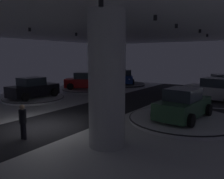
# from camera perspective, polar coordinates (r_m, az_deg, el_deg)

# --- Properties ---
(ground) EXTENTS (24.00, 44.00, 0.06)m
(ground) POSITION_cam_1_polar(r_m,az_deg,el_deg) (12.87, -17.00, -8.97)
(ground) COLOR silver
(ceiling_with_spotlights) EXTENTS (24.00, 44.00, 0.39)m
(ceiling_with_spotlights) POSITION_cam_1_polar(r_m,az_deg,el_deg) (12.45, -18.13, 16.37)
(ceiling_with_spotlights) COLOR silver
(column_right) EXTENTS (1.50, 1.50, 5.50)m
(column_right) POSITION_cam_1_polar(r_m,az_deg,el_deg) (9.31, -1.31, 2.34)
(column_right) COLOR #ADADB2
(column_right) RESTS_ON ground
(display_platform_mid_right) EXTENTS (6.09, 6.09, 0.23)m
(display_platform_mid_right) POSITION_cam_1_polar(r_m,az_deg,el_deg) (13.81, 17.10, -7.11)
(display_platform_mid_right) COLOR silver
(display_platform_mid_right) RESTS_ON ground
(display_car_mid_right) EXTENTS (2.46, 4.34, 1.71)m
(display_car_mid_right) POSITION_cam_1_polar(r_m,az_deg,el_deg) (13.58, 17.20, -3.62)
(display_car_mid_right) COLOR #2D5638
(display_car_mid_right) RESTS_ON display_platform_mid_right
(display_platform_deep_left) EXTENTS (5.19, 5.19, 0.25)m
(display_platform_deep_left) POSITION_cam_1_polar(r_m,az_deg,el_deg) (29.50, 3.16, 1.33)
(display_platform_deep_left) COLOR #333338
(display_platform_deep_left) RESTS_ON ground
(display_car_deep_left) EXTENTS (3.80, 4.50, 1.71)m
(display_car_deep_left) POSITION_cam_1_polar(r_m,az_deg,el_deg) (29.43, 3.18, 3.03)
(display_car_deep_left) COLOR navy
(display_car_deep_left) RESTS_ON display_platform_deep_left
(display_platform_far_left) EXTENTS (4.92, 4.92, 0.30)m
(display_platform_far_left) POSITION_cam_1_polar(r_m,az_deg,el_deg) (24.53, -6.53, -0.07)
(display_platform_far_left) COLOR #B7B7BC
(display_platform_far_left) RESTS_ON ground
(display_car_far_left) EXTENTS (4.51, 3.76, 1.71)m
(display_car_far_left) POSITION_cam_1_polar(r_m,az_deg,el_deg) (24.42, -6.63, 2.01)
(display_car_far_left) COLOR red
(display_car_far_left) RESTS_ON display_platform_far_left
(display_platform_deep_right) EXTENTS (5.31, 5.31, 0.23)m
(display_platform_deep_right) POSITION_cam_1_polar(r_m,az_deg,el_deg) (25.22, 25.25, -0.67)
(display_platform_deep_right) COLOR silver
(display_platform_deep_right) RESTS_ON ground
(display_car_deep_right) EXTENTS (3.61, 4.55, 1.71)m
(display_car_deep_right) POSITION_cam_1_polar(r_m,az_deg,el_deg) (25.08, 25.39, 1.27)
(display_car_deep_right) COLOR #B77519
(display_car_deep_right) RESTS_ON display_platform_deep_right
(display_platform_mid_left) EXTENTS (5.03, 5.03, 0.23)m
(display_platform_mid_left) POSITION_cam_1_polar(r_m,az_deg,el_deg) (20.71, -18.81, -2.12)
(display_platform_mid_left) COLOR silver
(display_platform_mid_left) RESTS_ON ground
(display_car_mid_left) EXTENTS (2.30, 4.28, 1.71)m
(display_car_mid_left) POSITION_cam_1_polar(r_m,az_deg,el_deg) (20.56, -19.00, 0.24)
(display_car_mid_left) COLOR black
(display_car_mid_left) RESTS_ON display_platform_mid_left
(display_platform_far_right) EXTENTS (5.72, 5.72, 0.35)m
(display_platform_far_right) POSITION_cam_1_polar(r_m,az_deg,el_deg) (19.41, 23.77, -2.87)
(display_platform_far_right) COLOR #333338
(display_platform_far_right) RESTS_ON ground
(display_car_far_right) EXTENTS (4.42, 2.72, 1.71)m
(display_car_far_right) POSITION_cam_1_polar(r_m,az_deg,el_deg) (19.25, 24.02, -0.19)
(display_car_far_right) COLOR silver
(display_car_far_right) RESTS_ON display_platform_far_right
(visitor_walking_far) EXTENTS (0.32, 0.32, 1.59)m
(visitor_walking_far) POSITION_cam_1_polar(r_m,az_deg,el_deg) (11.05, -21.24, -7.01)
(visitor_walking_far) COLOR black
(visitor_walking_far) RESTS_ON ground
(stanchion_a) EXTENTS (0.28, 0.28, 1.01)m
(stanchion_a) POSITION_cam_1_polar(r_m,az_deg,el_deg) (16.50, 0.23, -3.40)
(stanchion_a) COLOR #333338
(stanchion_a) RESTS_ON ground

